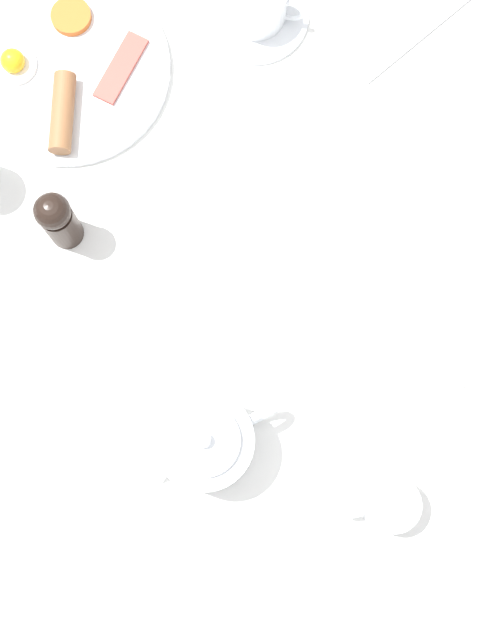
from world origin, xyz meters
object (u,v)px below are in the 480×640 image
(breakfast_plate, at_px, (67,71))
(knife_by_plate, at_px, (427,29))
(teapot_near, at_px, (207,442))
(creamer_jug, at_px, (389,505))
(teacup_with_saucer_left, at_px, (257,6))
(salt_grinder, at_px, (58,219))

(breakfast_plate, height_order, knife_by_plate, breakfast_plate)
(breakfast_plate, height_order, teapot_near, teapot_near)
(creamer_jug, relative_size, knife_by_plate, 0.42)
(breakfast_plate, xyz_separation_m, teacup_with_saucer_left, (-0.26, -0.01, 0.02))
(teapot_near, xyz_separation_m, creamer_jug, (-0.19, 0.13, -0.02))
(salt_grinder, bearing_deg, teacup_with_saucer_left, -144.38)
(creamer_jug, bearing_deg, knife_by_plate, -112.17)
(teapot_near, xyz_separation_m, teacup_with_saucer_left, (-0.21, -0.54, -0.02))
(teacup_with_saucer_left, relative_size, salt_grinder, 1.22)
(breakfast_plate, height_order, creamer_jug, creamer_jug)
(breakfast_plate, bearing_deg, creamer_jug, 110.46)
(teapot_near, relative_size, teacup_with_saucer_left, 1.36)
(teacup_with_saucer_left, xyz_separation_m, salt_grinder, (0.32, 0.23, 0.03))
(breakfast_plate, relative_size, knife_by_plate, 1.29)
(creamer_jug, bearing_deg, salt_grinder, -56.00)
(teacup_with_saucer_left, distance_m, salt_grinder, 0.39)
(teapot_near, xyz_separation_m, salt_grinder, (0.10, -0.31, 0.02))
(teapot_near, bearing_deg, teacup_with_saucer_left, -122.12)
(breakfast_plate, relative_size, teapot_near, 1.38)
(knife_by_plate, bearing_deg, teapot_near, 46.76)
(teapot_near, distance_m, salt_grinder, 0.33)
(breakfast_plate, distance_m, creamer_jug, 0.69)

